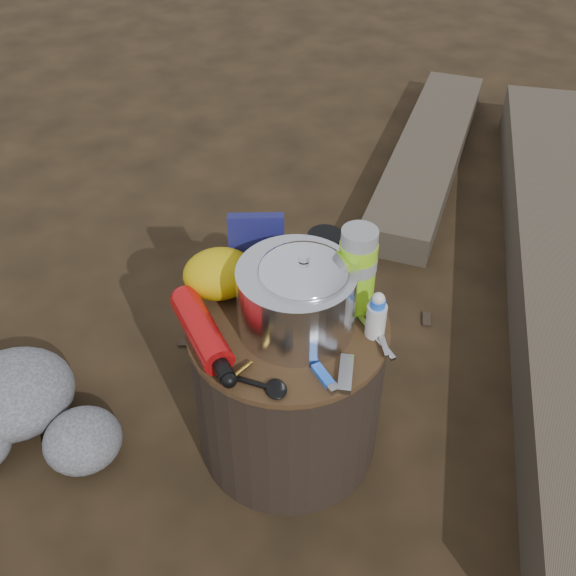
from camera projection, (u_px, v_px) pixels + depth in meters
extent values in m
plane|color=black|center=(288.00, 438.00, 1.63)|extent=(60.00, 60.00, 0.00)
cylinder|color=black|center=(288.00, 386.00, 1.50)|extent=(0.41, 0.41, 0.38)
cube|color=#3F362A|center=(429.00, 153.00, 2.54)|extent=(0.83, 1.17, 0.10)
cylinder|color=silver|center=(296.00, 299.00, 1.33)|extent=(0.23, 0.23, 0.14)
cylinder|color=white|center=(303.00, 294.00, 1.32)|extent=(0.17, 0.17, 0.17)
cylinder|color=#8BD719|center=(357.00, 270.00, 1.36)|extent=(0.08, 0.08, 0.19)
cylinder|color=black|center=(325.00, 256.00, 1.46)|extent=(0.07, 0.07, 0.11)
ellipsoid|color=#C3A209|center=(219.00, 274.00, 1.42)|extent=(0.15, 0.13, 0.10)
cube|color=#151651|center=(257.00, 247.00, 1.45)|extent=(0.12, 0.05, 0.15)
cube|color=blue|center=(323.00, 376.00, 1.27)|extent=(0.04, 0.08, 0.01)
cube|color=#AFAEB3|center=(346.00, 374.00, 1.27)|extent=(0.05, 0.09, 0.01)
cylinder|color=silver|center=(376.00, 317.00, 1.33)|extent=(0.04, 0.04, 0.09)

